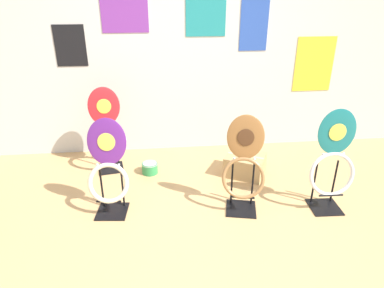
# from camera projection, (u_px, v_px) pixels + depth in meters

# --- Properties ---
(ground_plane) EXTENTS (14.00, 14.00, 0.00)m
(ground_plane) POSITION_uv_depth(u_px,v_px,m) (213.00, 258.00, 2.68)
(ground_plane) COLOR tan
(wall_back) EXTENTS (8.00, 0.07, 2.60)m
(wall_back) POSITION_uv_depth(u_px,v_px,m) (188.00, 46.00, 4.01)
(wall_back) COLOR silver
(wall_back) RESTS_ON ground_plane
(toilet_seat_display_purple_note) EXTENTS (0.39, 0.31, 0.90)m
(toilet_seat_display_purple_note) POSITION_uv_depth(u_px,v_px,m) (108.00, 171.00, 3.07)
(toilet_seat_display_purple_note) COLOR black
(toilet_seat_display_purple_note) RESTS_ON ground_plane
(toilet_seat_display_teal_sax) EXTENTS (0.43, 0.29, 0.99)m
(toilet_seat_display_teal_sax) POSITION_uv_depth(u_px,v_px,m) (332.00, 166.00, 3.10)
(toilet_seat_display_teal_sax) COLOR black
(toilet_seat_display_teal_sax) RESTS_ON ground_plane
(toilet_seat_display_woodgrain) EXTENTS (0.42, 0.33, 0.93)m
(toilet_seat_display_woodgrain) POSITION_uv_depth(u_px,v_px,m) (244.00, 166.00, 3.09)
(toilet_seat_display_woodgrain) COLOR black
(toilet_seat_display_woodgrain) RESTS_ON ground_plane
(toilet_seat_display_crimson_swirl) EXTENTS (0.44, 0.36, 0.94)m
(toilet_seat_display_crimson_swirl) POSITION_uv_depth(u_px,v_px,m) (107.00, 133.00, 3.83)
(toilet_seat_display_crimson_swirl) COLOR black
(toilet_seat_display_crimson_swirl) RESTS_ON ground_plane
(paint_can) EXTENTS (0.18, 0.18, 0.13)m
(paint_can) POSITION_uv_depth(u_px,v_px,m) (150.00, 168.00, 3.88)
(paint_can) COLOR #2D8E4C
(paint_can) RESTS_ON ground_plane
(storage_box) EXTENTS (0.53, 0.51, 0.23)m
(storage_box) POSITION_uv_depth(u_px,v_px,m) (245.00, 165.00, 3.83)
(storage_box) COLOR tan
(storage_box) RESTS_ON ground_plane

